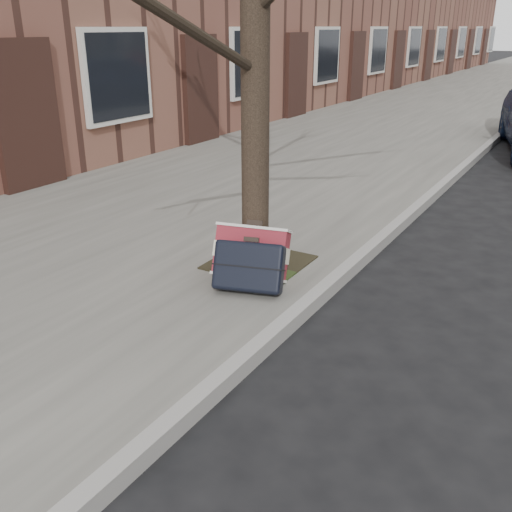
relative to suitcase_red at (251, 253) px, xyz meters
The scene contains 5 objects.
ground 2.10m from the suitcase_red, 24.41° to the right, with size 120.00×120.00×0.00m, color black.
near_sidewalk 14.27m from the suitcase_red, 97.34° to the left, with size 5.00×70.00×0.12m, color gray.
dirt_patch 0.44m from the suitcase_red, 109.28° to the left, with size 0.85×0.85×0.01m, color black.
suitcase_red is the anchor object (origin of this frame).
suitcase_navy 0.26m from the suitcase_red, 62.89° to the right, with size 0.59×0.19×0.42m, color black.
Camera 1 is at (0.57, -3.16, 2.24)m, focal length 40.00 mm.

